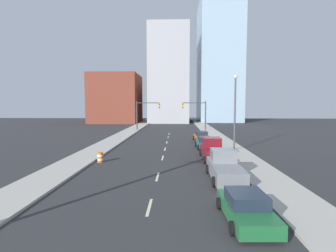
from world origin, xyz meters
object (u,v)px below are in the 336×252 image
traffic_signal_left (144,111)px  traffic_barrel (100,157)px  traffic_signal_right (199,111)px  sedan_orange (201,137)px  sedan_teal (205,143)px  pickup_truck_maroon (213,151)px  pickup_truck_gray (225,168)px  sedan_green (246,208)px  street_lamp (235,108)px

traffic_signal_left → traffic_barrel: 30.90m
traffic_signal_right → sedan_orange: traffic_signal_right is taller
sedan_teal → sedan_orange: size_ratio=0.96×
traffic_barrel → pickup_truck_maroon: pickup_truck_maroon is taller
traffic_signal_left → traffic_barrel: traffic_signal_left is taller
pickup_truck_maroon → sedan_orange: pickup_truck_maroon is taller
sedan_orange → pickup_truck_maroon: bearing=-93.0°
traffic_signal_right → pickup_truck_maroon: size_ratio=0.99×
pickup_truck_gray → pickup_truck_maroon: (0.11, 7.21, -0.01)m
sedan_green → pickup_truck_maroon: size_ratio=0.72×
traffic_barrel → street_lamp: (14.07, 6.40, 4.65)m
sedan_orange → traffic_barrel: bearing=-129.8°
street_lamp → pickup_truck_maroon: size_ratio=1.41×
traffic_signal_left → sedan_teal: 24.90m
traffic_signal_left → traffic_signal_right: same height
street_lamp → sedan_teal: 5.87m
traffic_signal_left → pickup_truck_gray: 37.65m
street_lamp → traffic_signal_right: bearing=95.3°
traffic_barrel → pickup_truck_gray: bearing=-26.1°
pickup_truck_maroon → sedan_teal: (-0.15, 6.48, -0.18)m
sedan_green → sedan_teal: sedan_teal is taller
traffic_signal_right → pickup_truck_maroon: bearing=-91.7°
pickup_truck_gray → pickup_truck_maroon: 7.21m
traffic_signal_left → sedan_green: 44.31m
traffic_signal_right → sedan_green: 43.12m
traffic_signal_left → street_lamp: (13.78, -24.28, 1.03)m
street_lamp → traffic_signal_left: bearing=119.6°
sedan_green → sedan_orange: bearing=87.0°
pickup_truck_maroon → sedan_orange: (0.03, 12.75, -0.16)m
traffic_signal_right → pickup_truck_gray: traffic_signal_right is taller
pickup_truck_gray → traffic_barrel: bearing=153.5°
pickup_truck_gray → sedan_orange: pickup_truck_gray is taller
traffic_signal_right → street_lamp: size_ratio=0.70×
sedan_green → traffic_barrel: bearing=128.6°
pickup_truck_gray → sedan_teal: bearing=89.8°
street_lamp → pickup_truck_maroon: (-3.12, -4.50, -4.27)m
pickup_truck_maroon → sedan_orange: 12.75m
traffic_signal_left → pickup_truck_maroon: size_ratio=0.99×
traffic_barrel → sedan_teal: bearing=37.8°
street_lamp → pickup_truck_maroon: bearing=-124.7°
pickup_truck_maroon → sedan_teal: size_ratio=1.43×
traffic_barrel → pickup_truck_maroon: 11.12m
sedan_green → traffic_signal_right: bearing=86.2°
street_lamp → sedan_orange: 9.86m
traffic_signal_right → street_lamp: (2.24, -24.28, 1.03)m
sedan_green → sedan_teal: (0.21, 20.65, 0.03)m
traffic_signal_right → traffic_barrel: size_ratio=6.57×
pickup_truck_maroon → sedan_orange: size_ratio=1.37×
traffic_signal_left → traffic_barrel: (-0.29, -30.68, -3.63)m
traffic_signal_right → pickup_truck_gray: 36.15m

